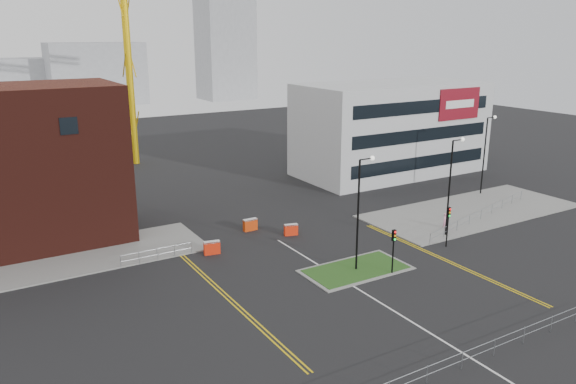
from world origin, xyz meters
TOP-DOWN VIEW (x-y plane):
  - ground at (0.00, 0.00)m, footprint 200.00×200.00m
  - pavement_left at (-20.00, 22.00)m, footprint 28.00×8.00m
  - pavement_right at (22.00, 14.00)m, footprint 24.00×10.00m
  - island_kerb at (2.00, 8.00)m, footprint 8.60×4.60m
  - grass_island at (2.00, 8.00)m, footprint 8.00×4.00m
  - office_block at (26.01, 31.97)m, footprint 25.00×12.20m
  - streetlamp_island at (2.22, 8.00)m, footprint 1.46×0.36m
  - streetlamp_right_near at (14.22, 10.00)m, footprint 1.46×0.36m
  - streetlamp_right_far at (28.22, 18.00)m, footprint 1.46×0.36m
  - traffic_light_island at (4.00, 5.98)m, footprint 0.28×0.33m
  - traffic_light_right at (12.00, 7.98)m, footprint 0.28×0.33m
  - railing_front at (0.00, -6.00)m, footprint 24.05×0.05m
  - railing_left at (-11.00, 18.00)m, footprint 6.05×0.05m
  - railing_right at (20.50, 11.50)m, footprint 19.05×5.05m
  - centre_line at (0.00, 2.00)m, footprint 0.15×30.00m
  - yellow_left_a at (-9.00, 10.00)m, footprint 0.12×24.00m
  - yellow_left_b at (-8.70, 10.00)m, footprint 0.12×24.00m
  - yellow_right_a at (9.50, 6.00)m, footprint 0.12×20.00m
  - yellow_right_b at (9.80, 6.00)m, footprint 0.12×20.00m
  - skyline_b at (10.00, 130.00)m, footprint 24.00×12.00m
  - skyline_c at (45.00, 125.00)m, footprint 14.00×12.00m
  - skyline_d at (-8.00, 140.00)m, footprint 30.00×12.00m
  - pedestrian at (15.38, 11.44)m, footprint 0.59×0.41m
  - barrier_left at (-6.50, 17.04)m, footprint 1.44×0.72m
  - barrier_mid at (-0.96, 20.67)m, footprint 1.39×0.50m
  - barrier_right at (1.72, 17.57)m, footprint 1.34×0.73m

SIDE VIEW (x-z plane):
  - ground at x=0.00m, z-range 0.00..0.00m
  - centre_line at x=0.00m, z-range 0.00..0.01m
  - yellow_left_a at x=-9.00m, z-range 0.00..0.01m
  - yellow_left_b at x=-8.70m, z-range 0.00..0.01m
  - yellow_right_a at x=9.50m, z-range 0.00..0.01m
  - yellow_right_b at x=9.80m, z-range 0.00..0.01m
  - island_kerb at x=2.00m, z-range 0.00..0.08m
  - pavement_left at x=-20.00m, z-range 0.00..0.12m
  - pavement_right at x=22.00m, z-range 0.00..0.12m
  - grass_island at x=2.00m, z-range 0.00..0.12m
  - barrier_right at x=1.72m, z-range 0.05..1.12m
  - barrier_mid at x=-0.96m, z-range 0.05..1.21m
  - barrier_left at x=-6.50m, z-range 0.05..1.21m
  - railing_left at x=-11.00m, z-range 0.19..1.29m
  - railing_right at x=20.50m, z-range 0.23..1.33m
  - railing_front at x=0.00m, z-range 0.23..1.33m
  - pedestrian at x=15.38m, z-range 0.00..1.58m
  - traffic_light_island at x=4.00m, z-range 0.74..4.39m
  - traffic_light_right at x=12.00m, z-range 0.74..4.39m
  - streetlamp_island at x=2.22m, z-range 0.82..10.00m
  - streetlamp_right_near at x=14.22m, z-range 0.82..10.00m
  - streetlamp_right_far at x=28.22m, z-range 0.82..10.00m
  - skyline_d at x=-8.00m, z-range 0.00..12.00m
  - office_block at x=26.01m, z-range 0.00..12.00m
  - skyline_b at x=10.00m, z-range 0.00..16.00m
  - skyline_c at x=45.00m, z-range 0.00..28.00m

